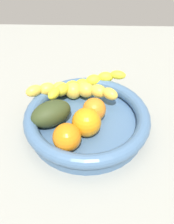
{
  "coord_description": "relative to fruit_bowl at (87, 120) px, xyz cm",
  "views": [
    {
      "loc": [
        -45.26,
        -1.29,
        48.83
      ],
      "look_at": [
        0.0,
        0.0,
        8.39
      ],
      "focal_mm": 42.24,
      "sensor_mm": 36.0,
      "label": 1
    }
  ],
  "objects": [
    {
      "name": "kitchen_counter",
      "position": [
        0.0,
        0.0,
        -4.4
      ],
      "size": [
        120.0,
        120.0,
        3.0
      ],
      "primitive_type": "cube",
      "color": "#979991",
      "rests_on": "ground"
    },
    {
      "name": "banana_draped_left",
      "position": [
        8.07,
        3.85,
        2.53
      ],
      "size": [
        8.18,
        23.83,
        5.45
      ],
      "color": "yellow",
      "rests_on": "fruit_bowl"
    },
    {
      "name": "banana_draped_right",
      "position": [
        11.05,
        1.12,
        2.48
      ],
      "size": [
        12.67,
        20.15,
        5.5
      ],
      "color": "yellow",
      "rests_on": "fruit_bowl"
    },
    {
      "name": "avocado_dark",
      "position": [
        -0.67,
        8.24,
        2.39
      ],
      "size": [
        10.73,
        11.6,
        5.8
      ],
      "primitive_type": "ellipsoid",
      "rotation": [
        0.0,
        0.0,
        5.32
      ],
      "color": "#354220",
      "rests_on": "fruit_bowl"
    },
    {
      "name": "orange_mid_left",
      "position": [
        -3.62,
        -0.02,
        2.75
      ],
      "size": [
        6.53,
        6.53,
        6.53
      ],
      "primitive_type": "sphere",
      "color": "orange",
      "rests_on": "fruit_bowl"
    },
    {
      "name": "orange_front",
      "position": [
        1.22,
        -1.66,
        2.26
      ],
      "size": [
        5.54,
        5.54,
        5.54
      ],
      "primitive_type": "sphere",
      "color": "orange",
      "rests_on": "fruit_bowl"
    },
    {
      "name": "orange_mid_right",
      "position": [
        -8.05,
        3.97,
        2.52
      ],
      "size": [
        6.06,
        6.06,
        6.06
      ],
      "primitive_type": "sphere",
      "color": "orange",
      "rests_on": "fruit_bowl"
    },
    {
      "name": "fruit_bowl",
      "position": [
        0.0,
        0.0,
        0.0
      ],
      "size": [
        29.63,
        29.63,
        5.59
      ],
      "color": "#486C95",
      "rests_on": "kitchen_counter"
    }
  ]
}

